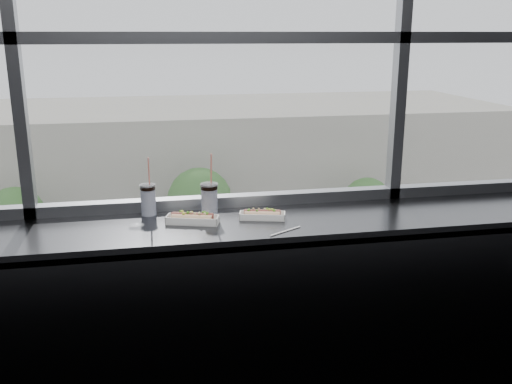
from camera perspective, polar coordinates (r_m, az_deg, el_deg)
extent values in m
plane|color=black|center=(3.36, -3.24, -10.44)|extent=(6.00, 0.00, 6.00)
cube|color=#4B4C50|center=(2.90, -2.66, -3.56)|extent=(6.00, 0.55, 0.06)
cube|color=#4B4C50|center=(2.90, -1.76, -14.99)|extent=(6.00, 0.04, 1.04)
cube|color=white|center=(2.89, -6.35, -3.06)|extent=(0.28, 0.16, 0.01)
cube|color=white|center=(2.88, -6.36, -2.73)|extent=(0.28, 0.16, 0.04)
cylinder|color=tan|center=(2.88, -6.36, -2.59)|extent=(0.21, 0.10, 0.04)
cylinder|color=brown|center=(2.88, -6.37, -2.36)|extent=(0.21, 0.09, 0.03)
cube|color=white|center=(2.94, 0.64, -2.66)|extent=(0.25, 0.13, 0.01)
cube|color=white|center=(2.93, 0.64, -2.36)|extent=(0.25, 0.13, 0.03)
cylinder|color=tan|center=(2.93, 0.64, -2.24)|extent=(0.18, 0.08, 0.04)
cylinder|color=brown|center=(2.93, 0.64, -2.04)|extent=(0.19, 0.07, 0.03)
cylinder|color=white|center=(3.04, -10.73, -0.83)|extent=(0.08, 0.08, 0.16)
cylinder|color=black|center=(3.02, -10.79, 0.43)|extent=(0.08, 0.08, 0.02)
cylinder|color=silver|center=(3.01, -10.80, 0.67)|extent=(0.09, 0.09, 0.01)
cylinder|color=#EF7A67|center=(2.99, -10.66, 1.95)|extent=(0.01, 0.04, 0.16)
cylinder|color=white|center=(2.95, -4.68, -0.91)|extent=(0.08, 0.08, 0.17)
cylinder|color=black|center=(2.93, -4.71, 0.50)|extent=(0.09, 0.09, 0.02)
cylinder|color=silver|center=(2.93, -4.72, 0.76)|extent=(0.09, 0.09, 0.01)
cylinder|color=#EF7A67|center=(2.91, -4.50, 2.20)|extent=(0.01, 0.05, 0.18)
cylinder|color=white|center=(2.75, 2.97, -3.92)|extent=(0.18, 0.11, 0.01)
ellipsoid|color=silver|center=(2.87, -11.88, -3.26)|extent=(0.09, 0.06, 0.02)
plane|color=#B6B6B6|center=(48.28, -10.07, -0.23)|extent=(120.00, 120.00, 0.00)
cube|color=black|center=(26.41, -8.94, -14.02)|extent=(80.00, 10.00, 0.06)
cube|color=#B6B6B6|center=(33.61, -9.50, -7.33)|extent=(80.00, 6.00, 0.04)
cube|color=#A9A497|center=(41.97, -10.17, 3.00)|extent=(50.00, 14.00, 8.00)
imported|color=maroon|center=(29.77, -2.81, -8.10)|extent=(2.96, 6.08, 1.96)
imported|color=maroon|center=(22.46, -13.62, -16.82)|extent=(2.73, 6.43, 2.14)
imported|color=#261EA2|center=(26.03, 21.64, -12.83)|extent=(3.25, 6.42, 2.06)
imported|color=silver|center=(32.46, 14.78, -6.27)|extent=(3.09, 6.87, 2.25)
imported|color=#66605B|center=(35.49, 5.92, -4.09)|extent=(0.93, 0.69, 2.08)
imported|color=#66605B|center=(33.77, 1.22, -4.97)|extent=(0.96, 0.72, 2.17)
cylinder|color=#47382B|center=(33.93, -22.55, -5.94)|extent=(0.25, 0.25, 2.45)
sphere|color=#407431|center=(33.22, -22.95, -2.33)|extent=(3.27, 3.27, 3.27)
cylinder|color=#47382B|center=(33.22, -5.54, -4.94)|extent=(0.27, 0.27, 2.75)
sphere|color=#407431|center=(32.42, -5.65, -0.77)|extent=(3.66, 3.66, 3.66)
cylinder|color=#47382B|center=(35.58, 10.87, -4.18)|extent=(0.22, 0.22, 2.24)
sphere|color=#407431|center=(34.95, 11.04, -1.00)|extent=(2.99, 2.99, 2.99)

